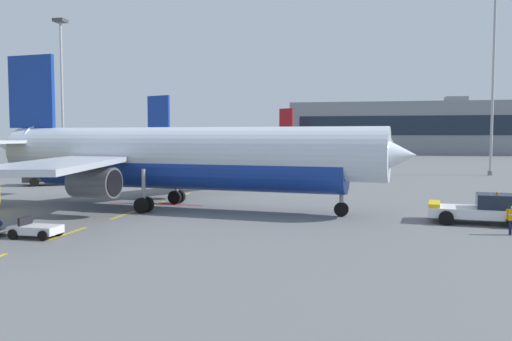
{
  "coord_description": "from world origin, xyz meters",
  "views": [
    {
      "loc": [
        34.51,
        -17.81,
        5.61
      ],
      "look_at": [
        24.77,
        29.53,
        2.34
      ],
      "focal_mm": 36.89,
      "sensor_mm": 36.0,
      "label": 1
    }
  ],
  "objects_px": {
    "airliner_far_center": "(328,142)",
    "apron_light_mast_near": "(62,76)",
    "pushback_tug": "(482,209)",
    "airliner_mid_left": "(102,148)",
    "fuel_service_truck": "(58,170)",
    "airliner_foreground": "(177,157)",
    "apron_light_mast_far": "(494,61)"
  },
  "relations": [
    {
      "from": "apron_light_mast_near",
      "to": "apron_light_mast_far",
      "type": "bearing_deg",
      "value": 2.23
    },
    {
      "from": "airliner_foreground",
      "to": "fuel_service_truck",
      "type": "height_order",
      "value": "airliner_foreground"
    },
    {
      "from": "airliner_far_center",
      "to": "fuel_service_truck",
      "type": "bearing_deg",
      "value": -110.15
    },
    {
      "from": "pushback_tug",
      "to": "airliner_far_center",
      "type": "distance_m",
      "value": 88.77
    },
    {
      "from": "airliner_mid_left",
      "to": "apron_light_mast_near",
      "type": "xyz_separation_m",
      "value": [
        -6.61,
        0.01,
        11.21
      ]
    },
    {
      "from": "airliner_foreground",
      "to": "apron_light_mast_near",
      "type": "xyz_separation_m",
      "value": [
        -32.97,
        37.84,
        10.89
      ]
    },
    {
      "from": "pushback_tug",
      "to": "airliner_mid_left",
      "type": "bearing_deg",
      "value": 139.73
    },
    {
      "from": "airliner_mid_left",
      "to": "apron_light_mast_far",
      "type": "bearing_deg",
      "value": 2.5
    },
    {
      "from": "airliner_foreground",
      "to": "airliner_far_center",
      "type": "bearing_deg",
      "value": 86.15
    },
    {
      "from": "airliner_foreground",
      "to": "pushback_tug",
      "type": "xyz_separation_m",
      "value": [
        21.27,
        -2.51,
        -3.05
      ]
    },
    {
      "from": "apron_light_mast_near",
      "to": "fuel_service_truck",
      "type": "bearing_deg",
      "value": -59.56
    },
    {
      "from": "fuel_service_truck",
      "to": "apron_light_mast_near",
      "type": "height_order",
      "value": "apron_light_mast_near"
    },
    {
      "from": "apron_light_mast_far",
      "to": "pushback_tug",
      "type": "bearing_deg",
      "value": -103.03
    },
    {
      "from": "fuel_service_truck",
      "to": "apron_light_mast_near",
      "type": "bearing_deg",
      "value": 120.44
    },
    {
      "from": "airliner_foreground",
      "to": "apron_light_mast_far",
      "type": "bearing_deg",
      "value": 52.29
    },
    {
      "from": "pushback_tug",
      "to": "airliner_mid_left",
      "type": "distance_m",
      "value": 62.48
    },
    {
      "from": "airliner_far_center",
      "to": "apron_light_mast_far",
      "type": "xyz_separation_m",
      "value": [
        25.48,
        -44.49,
        11.82
      ]
    },
    {
      "from": "pushback_tug",
      "to": "apron_light_mast_far",
      "type": "bearing_deg",
      "value": 76.97
    },
    {
      "from": "airliner_mid_left",
      "to": "apron_light_mast_far",
      "type": "relative_size",
      "value": 1.22
    },
    {
      "from": "airliner_far_center",
      "to": "fuel_service_truck",
      "type": "height_order",
      "value": "airliner_far_center"
    },
    {
      "from": "airliner_far_center",
      "to": "apron_light_mast_far",
      "type": "distance_m",
      "value": 52.61
    },
    {
      "from": "pushback_tug",
      "to": "apron_light_mast_far",
      "type": "distance_m",
      "value": 46.43
    },
    {
      "from": "apron_light_mast_near",
      "to": "apron_light_mast_far",
      "type": "relative_size",
      "value": 0.93
    },
    {
      "from": "airliner_far_center",
      "to": "pushback_tug",
      "type": "bearing_deg",
      "value": -79.9
    },
    {
      "from": "fuel_service_truck",
      "to": "airliner_far_center",
      "type": "bearing_deg",
      "value": 69.85
    },
    {
      "from": "apron_light_mast_near",
      "to": "apron_light_mast_far",
      "type": "xyz_separation_m",
      "value": [
        64.15,
        2.5,
        0.93
      ]
    },
    {
      "from": "airliner_foreground",
      "to": "fuel_service_truck",
      "type": "distance_m",
      "value": 25.16
    },
    {
      "from": "airliner_mid_left",
      "to": "fuel_service_truck",
      "type": "xyz_separation_m",
      "value": [
        6.58,
        -22.45,
        -1.98
      ]
    },
    {
      "from": "airliner_foreground",
      "to": "airliner_far_center",
      "type": "relative_size",
      "value": 1.09
    },
    {
      "from": "pushback_tug",
      "to": "fuel_service_truck",
      "type": "distance_m",
      "value": 44.78
    },
    {
      "from": "airliner_foreground",
      "to": "fuel_service_truck",
      "type": "relative_size",
      "value": 4.84
    },
    {
      "from": "airliner_far_center",
      "to": "apron_light_mast_near",
      "type": "height_order",
      "value": "apron_light_mast_near"
    }
  ]
}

